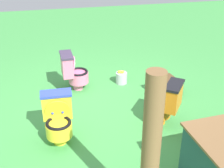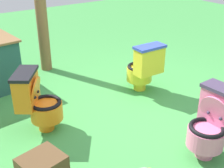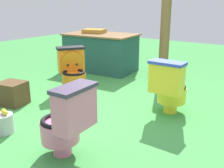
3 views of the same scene
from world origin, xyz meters
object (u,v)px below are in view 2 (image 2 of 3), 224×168
toilet_pink (213,123)px  toilet_yellow (144,67)px  toilet_orange (37,101)px  wooden_post (42,18)px

toilet_pink → toilet_yellow: same height
toilet_orange → wooden_post: wooden_post is taller
toilet_yellow → toilet_orange: size_ratio=1.00×
toilet_pink → wooden_post: wooden_post is taller
toilet_orange → toilet_pink: bearing=77.3°
toilet_pink → toilet_orange: same height
toilet_orange → wooden_post: size_ratio=0.41×
toilet_yellow → wooden_post: size_ratio=0.41×
toilet_yellow → wooden_post: bearing=118.1°
toilet_pink → toilet_orange: size_ratio=1.00×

